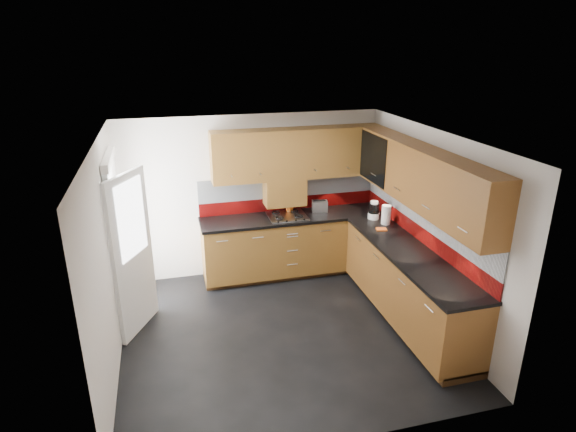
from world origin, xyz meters
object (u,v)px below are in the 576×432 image
object	(u,v)px
gas_hob	(287,216)
toaster	(320,206)
utensil_pot	(290,206)
food_processor	(374,211)

from	to	relation	value
gas_hob	toaster	world-z (taller)	toaster
utensil_pot	toaster	distance (m)	0.45
toaster	food_processor	world-z (taller)	food_processor
utensil_pot	food_processor	world-z (taller)	utensil_pot
gas_hob	utensil_pot	size ratio (longest dim) A/B	1.41
food_processor	gas_hob	bearing A→B (deg)	161.85
gas_hob	utensil_pot	world-z (taller)	utensil_pot
utensil_pot	toaster	xyz separation A→B (m)	(0.44, -0.10, -0.01)
utensil_pot	toaster	bearing A→B (deg)	-12.37
gas_hob	utensil_pot	bearing A→B (deg)	67.00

